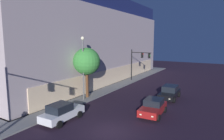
{
  "coord_description": "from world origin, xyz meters",
  "views": [
    {
      "loc": [
        -13.31,
        -8.06,
        7.54
      ],
      "look_at": [
        8.46,
        4.83,
        3.79
      ],
      "focal_mm": 31.75,
      "sensor_mm": 36.0,
      "label": 1
    }
  ],
  "objects_px": {
    "traffic_light_far_corner": "(139,59)",
    "car_black": "(170,92)",
    "modern_building": "(54,40)",
    "car_red": "(153,107)",
    "street_lamp_sidewalk": "(83,60)",
    "car_white": "(62,112)",
    "sidewalk_tree": "(87,62)"
  },
  "relations": [
    {
      "from": "street_lamp_sidewalk",
      "to": "car_white",
      "type": "relative_size",
      "value": 1.77
    },
    {
      "from": "sidewalk_tree",
      "to": "car_black",
      "type": "distance_m",
      "value": 11.57
    },
    {
      "from": "street_lamp_sidewalk",
      "to": "car_white",
      "type": "height_order",
      "value": "street_lamp_sidewalk"
    },
    {
      "from": "sidewalk_tree",
      "to": "modern_building",
      "type": "bearing_deg",
      "value": 58.91
    },
    {
      "from": "modern_building",
      "to": "traffic_light_far_corner",
      "type": "xyz_separation_m",
      "value": [
        3.61,
        -18.03,
        -3.45
      ]
    },
    {
      "from": "traffic_light_far_corner",
      "to": "car_white",
      "type": "bearing_deg",
      "value": -177.13
    },
    {
      "from": "modern_building",
      "to": "sidewalk_tree",
      "type": "height_order",
      "value": "modern_building"
    },
    {
      "from": "car_white",
      "to": "car_black",
      "type": "distance_m",
      "value": 14.35
    },
    {
      "from": "modern_building",
      "to": "car_red",
      "type": "distance_m",
      "value": 29.1
    },
    {
      "from": "modern_building",
      "to": "traffic_light_far_corner",
      "type": "height_order",
      "value": "modern_building"
    },
    {
      "from": "traffic_light_far_corner",
      "to": "car_black",
      "type": "distance_m",
      "value": 11.82
    },
    {
      "from": "modern_building",
      "to": "car_red",
      "type": "relative_size",
      "value": 9.38
    },
    {
      "from": "sidewalk_tree",
      "to": "car_white",
      "type": "relative_size",
      "value": 1.46
    },
    {
      "from": "car_white",
      "to": "car_red",
      "type": "relative_size",
      "value": 1.04
    },
    {
      "from": "car_red",
      "to": "sidewalk_tree",
      "type": "bearing_deg",
      "value": 82.13
    },
    {
      "from": "modern_building",
      "to": "street_lamp_sidewalk",
      "type": "xyz_separation_m",
      "value": [
        -10.96,
        -16.74,
        -2.5
      ]
    },
    {
      "from": "car_red",
      "to": "car_black",
      "type": "distance_m",
      "value": 6.7
    },
    {
      "from": "sidewalk_tree",
      "to": "street_lamp_sidewalk",
      "type": "bearing_deg",
      "value": -166.4
    },
    {
      "from": "car_red",
      "to": "modern_building",
      "type": "bearing_deg",
      "value": 66.57
    },
    {
      "from": "sidewalk_tree",
      "to": "car_black",
      "type": "height_order",
      "value": "sidewalk_tree"
    },
    {
      "from": "traffic_light_far_corner",
      "to": "sidewalk_tree",
      "type": "bearing_deg",
      "value": 173.53
    },
    {
      "from": "street_lamp_sidewalk",
      "to": "car_white",
      "type": "distance_m",
      "value": 7.88
    },
    {
      "from": "car_red",
      "to": "car_white",
      "type": "bearing_deg",
      "value": 130.67
    },
    {
      "from": "street_lamp_sidewalk",
      "to": "car_red",
      "type": "xyz_separation_m",
      "value": [
        -0.29,
        -9.22,
        -4.29
      ]
    },
    {
      "from": "modern_building",
      "to": "street_lamp_sidewalk",
      "type": "distance_m",
      "value": 20.17
    },
    {
      "from": "modern_building",
      "to": "car_white",
      "type": "bearing_deg",
      "value": -132.01
    },
    {
      "from": "car_white",
      "to": "sidewalk_tree",
      "type": "bearing_deg",
      "value": 19.63
    },
    {
      "from": "street_lamp_sidewalk",
      "to": "sidewalk_tree",
      "type": "xyz_separation_m",
      "value": [
        1.02,
        0.25,
        -0.25
      ]
    },
    {
      "from": "traffic_light_far_corner",
      "to": "car_red",
      "type": "bearing_deg",
      "value": -151.91
    },
    {
      "from": "traffic_light_far_corner",
      "to": "street_lamp_sidewalk",
      "type": "bearing_deg",
      "value": 174.94
    },
    {
      "from": "modern_building",
      "to": "traffic_light_far_corner",
      "type": "relative_size",
      "value": 6.98
    },
    {
      "from": "car_white",
      "to": "car_red",
      "type": "height_order",
      "value": "car_white"
    }
  ]
}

